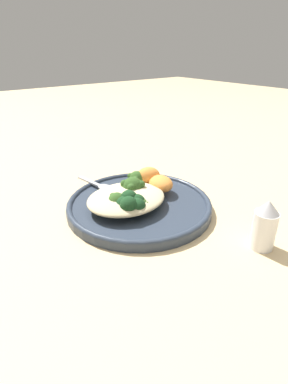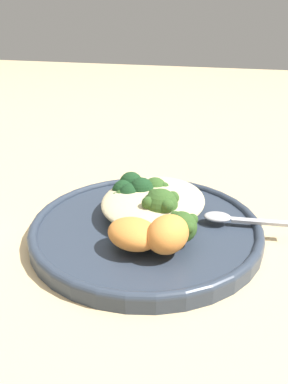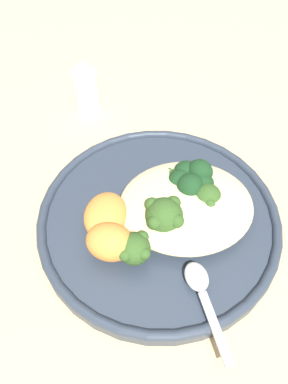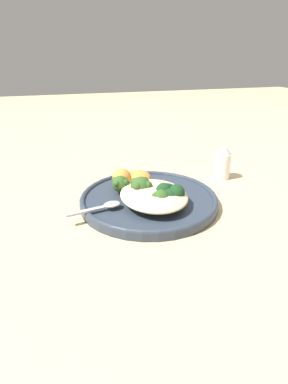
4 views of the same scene
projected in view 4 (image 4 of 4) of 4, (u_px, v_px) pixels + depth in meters
ground_plane at (147, 202)px, 0.66m from camera, size 4.00×4.00×0.00m
plate at (149, 199)px, 0.64m from camera, size 0.29×0.29×0.02m
quinoa_mound at (156, 195)px, 0.61m from camera, size 0.16×0.14×0.03m
broccoli_stalk_0 at (127, 184)px, 0.65m from camera, size 0.04×0.11×0.04m
broccoli_stalk_1 at (142, 186)px, 0.63m from camera, size 0.07×0.07×0.04m
broccoli_stalk_2 at (158, 195)px, 0.60m from camera, size 0.11×0.04×0.03m
broccoli_stalk_3 at (166, 190)px, 0.63m from camera, size 0.08×0.05×0.03m
sweet_potato_chunk_0 at (122, 178)px, 0.67m from camera, size 0.06×0.06×0.04m
sweet_potato_chunk_1 at (138, 177)px, 0.69m from camera, size 0.06×0.07×0.03m
kale_tuft at (171, 193)px, 0.60m from camera, size 0.06×0.06×0.04m
spoon at (105, 206)px, 0.58m from camera, size 0.03×0.11×0.01m
salt_shaker at (223, 162)px, 0.76m from camera, size 0.04×0.04×0.09m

